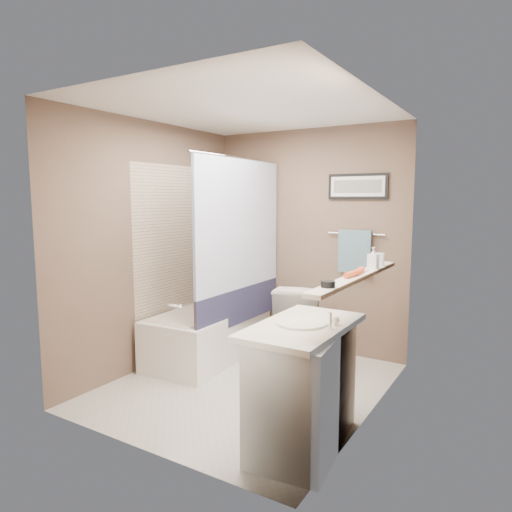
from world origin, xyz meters
The scene contains 33 objects.
ground centered at (0.00, 0.00, 0.00)m, with size 2.50×2.50×0.00m, color beige.
ceiling centered at (0.00, 0.00, 2.38)m, with size 2.20×2.50×0.04m, color white.
wall_back centered at (0.00, 1.23, 1.20)m, with size 2.20×0.04×2.40m, color brown.
wall_front centered at (0.00, -1.23, 1.20)m, with size 2.20×0.04×2.40m, color brown.
wall_left centered at (-1.08, 0.00, 1.20)m, with size 0.04×2.50×2.40m, color brown.
wall_right centered at (1.08, 0.00, 1.20)m, with size 0.04×2.50×2.40m, color brown.
tile_surround centered at (-1.09, 0.50, 1.00)m, with size 0.02×1.55×2.00m, color beige.
curtain_rod centered at (-0.40, 0.50, 2.05)m, with size 0.02×0.02×1.55m, color silver.
curtain_upper centered at (-0.40, 0.50, 1.40)m, with size 0.03×1.45×1.28m, color white.
curtain_lower centered at (-0.40, 0.50, 0.58)m, with size 0.03×1.45×0.36m, color #27284A.
mirror centered at (1.09, -0.15, 1.62)m, with size 0.02×1.60×1.00m, color silver.
shelf centered at (1.04, -0.15, 1.10)m, with size 0.12×1.60×0.03m, color silver.
towel_bar centered at (0.55, 1.22, 1.30)m, with size 0.02×0.02×0.60m, color silver.
towel centered at (0.55, 1.20, 1.12)m, with size 0.34×0.05×0.44m, color #7DA8B7.
art_frame centered at (0.55, 1.23, 1.78)m, with size 0.62×0.03×0.26m, color black.
art_mat centered at (0.55, 1.22, 1.78)m, with size 0.56×0.00×0.20m, color white.
art_image centered at (0.55, 1.22, 1.78)m, with size 0.50×0.00×0.13m, color #595959.
door centered at (0.55, -1.24, 1.00)m, with size 0.80×0.02×2.00m, color silver.
door_handle centered at (0.22, -1.19, 1.00)m, with size 0.02×0.02×0.10m, color silver.
bathtub centered at (-0.75, 0.44, 0.25)m, with size 0.70×1.50×0.50m, color white.
tub_rim centered at (-0.75, 0.44, 0.50)m, with size 0.56×1.36×0.02m, color white.
toilet centered at (0.14, 0.86, 0.40)m, with size 0.45×0.79×0.81m, color silver.
vanity centered at (0.85, -0.64, 0.40)m, with size 0.50×0.90×0.80m, color silver.
countertop centered at (0.84, -0.64, 0.82)m, with size 0.54×0.96×0.04m, color silver.
sink_basin centered at (0.83, -0.64, 0.85)m, with size 0.34×0.34×0.01m, color white.
faucet_spout centered at (1.03, -0.64, 0.89)m, with size 0.02×0.02×0.10m, color white.
faucet_knob centered at (1.03, -0.54, 0.87)m, with size 0.05×0.05×0.05m, color white.
candle_bowl_near centered at (1.04, -0.70, 1.14)m, with size 0.09×0.09×0.04m, color black.
hair_brush_front centered at (1.04, -0.25, 1.14)m, with size 0.04×0.04×0.22m, color #D4531D.
hair_brush_back centered at (1.04, -0.12, 1.14)m, with size 0.04×0.04×0.22m, color #E55620.
pink_comb centered at (1.04, 0.01, 1.12)m, with size 0.03×0.16×0.01m, color pink.
glass_jar centered at (1.04, 0.39, 1.17)m, with size 0.08×0.08×0.10m, color white.
soap_bottle centered at (1.04, 0.22, 1.20)m, with size 0.07×0.08×0.16m, color #999999.
Camera 1 is at (2.09, -3.29, 1.66)m, focal length 32.00 mm.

